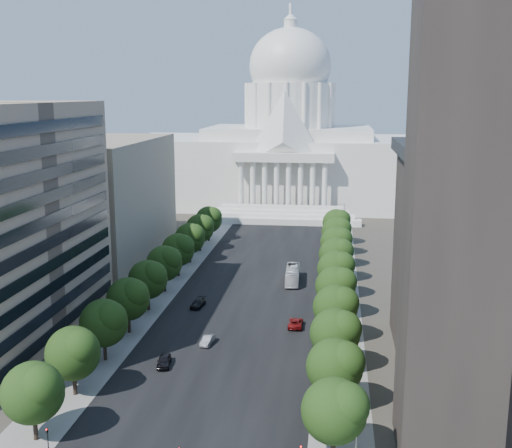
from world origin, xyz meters
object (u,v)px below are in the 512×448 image
at_px(car_red, 296,323).
at_px(city_bus, 293,275).
at_px(car_silver, 208,340).
at_px(car_dark_a, 164,361).
at_px(car_dark_b, 198,304).

bearing_deg(car_red, city_bus, -84.20).
bearing_deg(city_bus, car_silver, -109.00).
relative_size(car_red, city_bus, 0.45).
height_order(car_dark_a, city_bus, city_bus).
bearing_deg(car_dark_a, car_silver, 54.26).
distance_m(car_silver, city_bus, 39.62).
xyz_separation_m(car_dark_b, city_bus, (17.35, 19.25, 0.97)).
xyz_separation_m(car_silver, car_dark_b, (-5.64, 18.59, 0.02)).
distance_m(car_dark_a, car_dark_b, 28.01).
relative_size(car_dark_a, city_bus, 0.40).
distance_m(car_dark_b, city_bus, 25.94).
xyz_separation_m(car_red, car_dark_b, (-19.82, 8.55, -0.03)).
xyz_separation_m(car_dark_a, city_bus, (16.68, 47.25, 0.87)).
height_order(car_dark_b, city_bus, city_bus).
relative_size(car_dark_b, city_bus, 0.41).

